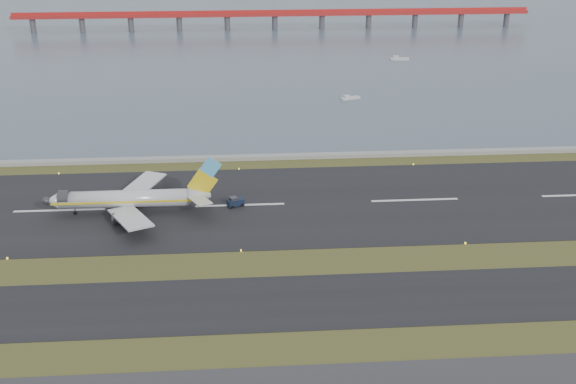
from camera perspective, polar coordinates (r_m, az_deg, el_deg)
name	(u,v)px	position (r m, az deg, el deg)	size (l,w,h in m)	color
ground	(242,270)	(136.03, -3.69, -6.18)	(1000.00, 1000.00, 0.00)	#354418
taxiway_strip	(242,304)	(125.64, -3.62, -8.82)	(1000.00, 18.00, 0.10)	black
runway_strip	(240,205)	(162.90, -3.82, -1.05)	(1000.00, 45.00, 0.10)	black
seawall	(239,158)	(190.57, -3.92, 2.72)	(1000.00, 2.50, 1.00)	gray
red_pier	(275,15)	(374.15, -1.06, 13.83)	(260.00, 5.00, 10.20)	red
airliner	(132,199)	(160.97, -12.23, -0.53)	(38.52, 32.89, 12.80)	silver
pushback_tug	(235,202)	(162.09, -4.20, -0.78)	(4.11, 3.34, 2.30)	#121B31
workboat_near	(350,98)	(247.04, 4.89, 7.42)	(6.92, 4.07, 1.60)	silver
workboat_far	(399,59)	(308.62, 8.78, 10.37)	(7.79, 2.96, 1.85)	silver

